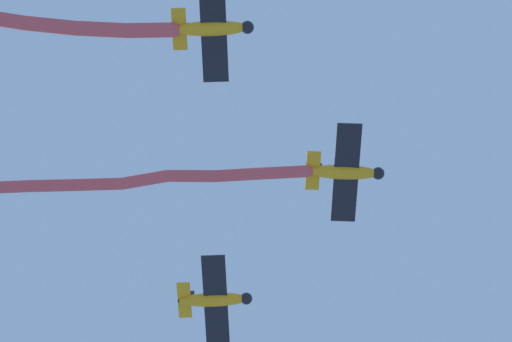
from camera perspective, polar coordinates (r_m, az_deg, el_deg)
airplane_lead at (r=67.50m, az=4.37°, el=-0.06°), size 6.00×4.70×1.54m
smoke_trail_lead at (r=67.45m, az=-7.66°, el=-0.53°), size 13.74×20.73×1.78m
airplane_left_wing at (r=71.02m, az=-2.01°, el=-6.27°), size 5.85×4.85×1.54m
airplane_right_wing at (r=64.81m, az=-2.11°, el=6.95°), size 5.87×4.83×1.54m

